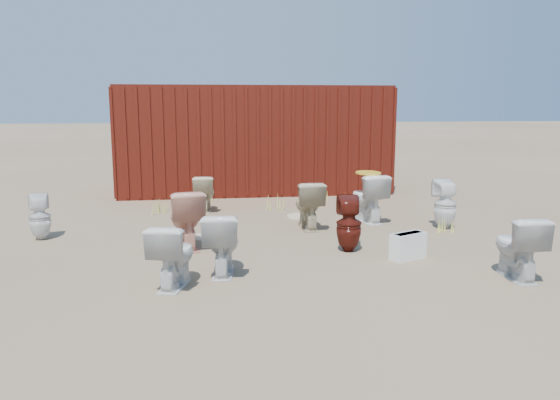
{
  "coord_description": "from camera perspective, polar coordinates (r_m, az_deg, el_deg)",
  "views": [
    {
      "loc": [
        -1.12,
        -7.59,
        2.02
      ],
      "look_at": [
        0.0,
        0.6,
        0.55
      ],
      "focal_mm": 35.0,
      "sensor_mm": 36.0,
      "label": 1
    }
  ],
  "objects": [
    {
      "name": "toilet_front_maroon",
      "position": [
        7.56,
        7.2,
        -2.5
      ],
      "size": [
        0.39,
        0.4,
        0.77
      ],
      "primitive_type": "imported",
      "rotation": [
        0.0,
        0.0,
        3.0
      ],
      "color": "#55160E",
      "rests_on": "ground"
    },
    {
      "name": "shipping_container",
      "position": [
        12.87,
        -2.8,
        6.42
      ],
      "size": [
        6.0,
        2.4,
        2.4
      ],
      "primitive_type": "cube",
      "color": "#4E0D0D",
      "rests_on": "ground"
    },
    {
      "name": "toilet_front_e",
      "position": [
        6.92,
        23.58,
        -4.5
      ],
      "size": [
        0.47,
        0.77,
        0.76
      ],
      "primitive_type": "imported",
      "rotation": [
        0.0,
        0.0,
        3.08
      ],
      "color": "silver",
      "rests_on": "ground"
    },
    {
      "name": "weed_clump_b",
      "position": [
        10.36,
        -0.41,
        -0.32
      ],
      "size": [
        0.32,
        0.32,
        0.3
      ],
      "primitive_type": "cone",
      "color": "#B5BB4A",
      "rests_on": "ground"
    },
    {
      "name": "toilet_back_beige_left",
      "position": [
        10.39,
        -7.88,
        0.7
      ],
      "size": [
        0.45,
        0.71,
        0.69
      ],
      "primitive_type": "imported",
      "rotation": [
        0.0,
        0.0,
        3.04
      ],
      "color": "beige",
      "rests_on": "ground"
    },
    {
      "name": "toilet_back_beige_right",
      "position": [
        8.87,
        2.96,
        -0.5
      ],
      "size": [
        0.45,
        0.78,
        0.79
      ],
      "primitive_type": "imported",
      "rotation": [
        0.0,
        0.0,
        3.16
      ],
      "color": "#C2B48E",
      "rests_on": "ground"
    },
    {
      "name": "toilet_front_a",
      "position": [
        6.18,
        -11.1,
        -5.66
      ],
      "size": [
        0.59,
        0.8,
        0.73
      ],
      "primitive_type": "imported",
      "rotation": [
        0.0,
        0.0,
        2.86
      ],
      "color": "white",
      "rests_on": "ground"
    },
    {
      "name": "toilet_back_e",
      "position": [
        9.26,
        16.87,
        -0.42
      ],
      "size": [
        0.37,
        0.37,
        0.8
      ],
      "primitive_type": "imported",
      "rotation": [
        0.0,
        0.0,
        3.15
      ],
      "color": "white",
      "rests_on": "ground"
    },
    {
      "name": "loose_lid_far",
      "position": [
        8.39,
        -8.03,
        -3.86
      ],
      "size": [
        0.39,
        0.49,
        0.02
      ],
      "primitive_type": "ellipsoid",
      "rotation": [
        0.0,
        0.0,
        0.06
      ],
      "color": "#C4B58E",
      "rests_on": "ground"
    },
    {
      "name": "yellow_lid",
      "position": [
        9.42,
        9.2,
        2.82
      ],
      "size": [
        0.42,
        0.53,
        0.02
      ],
      "primitive_type": "ellipsoid",
      "color": "gold",
      "rests_on": "toilet_back_yellowlid"
    },
    {
      "name": "weed_clump_f",
      "position": [
        9.1,
        16.73,
        -2.46
      ],
      "size": [
        0.28,
        0.28,
        0.22
      ],
      "primitive_type": "cone",
      "color": "#B5BB4A",
      "rests_on": "ground"
    },
    {
      "name": "toilet_back_a",
      "position": [
        8.9,
        -23.81,
        -1.64
      ],
      "size": [
        0.39,
        0.39,
        0.69
      ],
      "primitive_type": "imported",
      "rotation": [
        0.0,
        0.0,
        3.43
      ],
      "color": "white",
      "rests_on": "ground"
    },
    {
      "name": "toilet_front_c",
      "position": [
        6.54,
        -6.09,
        -4.5
      ],
      "size": [
        0.51,
        0.79,
        0.76
      ],
      "primitive_type": "imported",
      "rotation": [
        0.0,
        0.0,
        3.03
      ],
      "color": "white",
      "rests_on": "ground"
    },
    {
      "name": "toilet_back_yellowlid",
      "position": [
        9.48,
        9.13,
        0.23
      ],
      "size": [
        0.6,
        0.89,
        0.84
      ],
      "primitive_type": "imported",
      "rotation": [
        0.0,
        0.0,
        3.32
      ],
      "color": "white",
      "rests_on": "ground"
    },
    {
      "name": "weed_clump_d",
      "position": [
        11.18,
        -7.72,
        0.24
      ],
      "size": [
        0.3,
        0.3,
        0.25
      ],
      "primitive_type": "cone",
      "color": "#B5BB4A",
      "rests_on": "ground"
    },
    {
      "name": "toilet_front_pink",
      "position": [
        7.78,
        -9.83,
        -1.94
      ],
      "size": [
        0.6,
        0.89,
        0.84
      ],
      "primitive_type": "imported",
      "rotation": [
        0.0,
        0.0,
        3.31
      ],
      "color": "#E39B83",
      "rests_on": "ground"
    },
    {
      "name": "ground",
      "position": [
        7.94,
        0.59,
        -4.67
      ],
      "size": [
        100.0,
        100.0,
        0.0
      ],
      "primitive_type": "plane",
      "color": "brown",
      "rests_on": "ground"
    },
    {
      "name": "weed_clump_e",
      "position": [
        11.5,
        4.36,
        0.72
      ],
      "size": [
        0.34,
        0.34,
        0.31
      ],
      "primitive_type": "cone",
      "color": "#B5BB4A",
      "rests_on": "ground"
    },
    {
      "name": "loose_tank",
      "position": [
        7.36,
        13.23,
        -4.71
      ],
      "size": [
        0.54,
        0.4,
        0.35
      ],
      "primitive_type": "cube",
      "rotation": [
        0.0,
        0.0,
        0.45
      ],
      "color": "white",
      "rests_on": "ground"
    },
    {
      "name": "weed_clump_c",
      "position": [
        10.71,
        7.65,
        -0.03
      ],
      "size": [
        0.36,
        0.36,
        0.31
      ],
      "primitive_type": "cone",
      "color": "#B5BB4A",
      "rests_on": "ground"
    },
    {
      "name": "weed_clump_a",
      "position": [
        10.38,
        -12.66,
        -0.55
      ],
      "size": [
        0.36,
        0.36,
        0.3
      ],
      "primitive_type": "cone",
      "color": "#B5BB4A",
      "rests_on": "ground"
    },
    {
      "name": "loose_lid_near",
      "position": [
        9.84,
        1.84,
        -1.7
      ],
      "size": [
        0.5,
        0.58,
        0.02
      ],
      "primitive_type": "ellipsoid",
      "rotation": [
        0.0,
        0.0,
        -0.27
      ],
      "color": "beige",
      "rests_on": "ground"
    }
  ]
}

